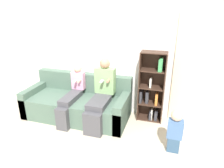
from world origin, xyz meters
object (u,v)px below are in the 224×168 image
Objects in this scene: couch at (78,103)px; adult_seated at (101,93)px; child_seated at (72,95)px; bookshelf at (152,88)px; toddler_standing at (175,130)px.

adult_seated is at bearing -9.62° from couch.
child_seated is at bearing -105.55° from couch.
child_seated is 1.63m from bookshelf.
couch is 1.98× the size of child_seated.
child_seated is 1.47× the size of toddler_standing.
child_seated is at bearing -174.68° from adult_seated.
bookshelf reaches higher than child_seated.
bookshelf is (-0.48, 0.92, 0.30)m from toddler_standing.
adult_seated is at bearing -154.66° from bookshelf.
bookshelf is (1.50, 0.35, 0.40)m from couch.
adult_seated is at bearing 5.32° from child_seated.
couch is 1.52× the size of bookshelf.
bookshelf is at bearing 12.92° from couch.
adult_seated is 1.51m from toddler_standing.
child_seated reaches higher than toddler_standing.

